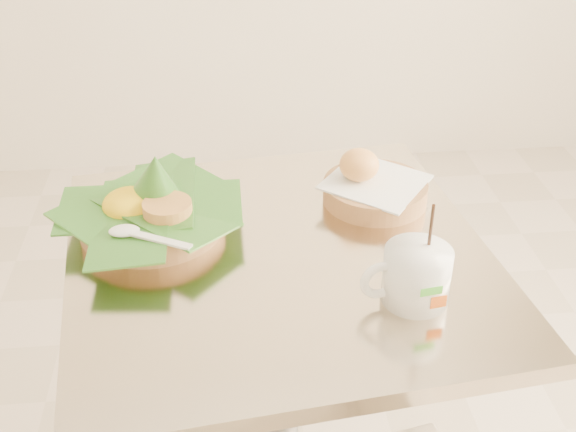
{
  "coord_description": "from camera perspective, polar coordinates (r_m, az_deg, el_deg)",
  "views": [
    {
      "loc": [
        0.07,
        -0.98,
        1.44
      ],
      "look_at": [
        0.16,
        0.01,
        0.82
      ],
      "focal_mm": 45.0,
      "sensor_mm": 36.0,
      "label": 1
    }
  ],
  "objects": [
    {
      "name": "rice_basket",
      "position": [
        1.28,
        -10.81,
        0.67
      ],
      "size": [
        0.32,
        0.32,
        0.16
      ],
      "rotation": [
        0.0,
        0.0,
        -0.18
      ],
      "color": "#9E7244",
      "rests_on": "cafe_table"
    },
    {
      "name": "bread_basket",
      "position": [
        1.35,
        6.69,
        2.33
      ],
      "size": [
        0.23,
        0.23,
        0.1
      ],
      "rotation": [
        0.0,
        0.0,
        0.14
      ],
      "color": "#9E7244",
      "rests_on": "cafe_table"
    },
    {
      "name": "cafe_table",
      "position": [
        1.35,
        -0.64,
        -10.59
      ],
      "size": [
        0.78,
        0.78,
        0.75
      ],
      "rotation": [
        0.0,
        0.0,
        0.12
      ],
      "color": "gray",
      "rests_on": "floor"
    },
    {
      "name": "coffee_mug",
      "position": [
        1.1,
        9.99,
        -4.57
      ],
      "size": [
        0.14,
        0.11,
        0.18
      ],
      "rotation": [
        0.0,
        0.0,
        0.16
      ],
      "color": "white",
      "rests_on": "cafe_table"
    }
  ]
}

